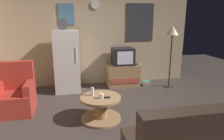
% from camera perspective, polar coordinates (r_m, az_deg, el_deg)
% --- Properties ---
extents(ground_plane, '(12.00, 12.00, 0.00)m').
position_cam_1_polar(ground_plane, '(3.53, 0.43, -15.66)').
color(ground_plane, '#3D332D').
extents(wall_with_art, '(5.20, 0.12, 2.79)m').
position_cam_1_polar(wall_with_art, '(5.49, -4.84, 10.47)').
color(wall_with_art, tan).
rests_on(wall_with_art, ground_plane).
extents(fridge, '(0.60, 0.62, 1.77)m').
position_cam_1_polar(fridge, '(5.05, -12.63, 2.45)').
color(fridge, silver).
rests_on(fridge, ground_plane).
extents(tv_stand, '(0.84, 0.53, 0.58)m').
position_cam_1_polar(tv_stand, '(5.44, 3.08, -1.40)').
color(tv_stand, '#9E754C').
rests_on(tv_stand, ground_plane).
extents(crt_tv, '(0.54, 0.51, 0.44)m').
position_cam_1_polar(crt_tv, '(5.32, 3.07, 3.92)').
color(crt_tv, black).
rests_on(crt_tv, tv_stand).
extents(standing_lamp, '(0.32, 0.32, 1.59)m').
position_cam_1_polar(standing_lamp, '(5.34, 16.70, 9.38)').
color(standing_lamp, '#332D28').
rests_on(standing_lamp, ground_plane).
extents(coffee_table, '(0.72, 0.72, 0.43)m').
position_cam_1_polar(coffee_table, '(3.66, -3.20, -10.70)').
color(coffee_table, '#9E754C').
rests_on(coffee_table, ground_plane).
extents(wine_glass, '(0.05, 0.05, 0.15)m').
position_cam_1_polar(wine_glass, '(3.63, -5.54, -6.05)').
color(wine_glass, silver).
rests_on(wine_glass, coffee_table).
extents(mug_ceramic_white, '(0.08, 0.08, 0.09)m').
position_cam_1_polar(mug_ceramic_white, '(3.49, -3.00, -7.37)').
color(mug_ceramic_white, silver).
rests_on(mug_ceramic_white, coffee_table).
extents(remote_control, '(0.15, 0.05, 0.02)m').
position_cam_1_polar(remote_control, '(3.52, -1.79, -7.79)').
color(remote_control, black).
rests_on(remote_control, coffee_table).
extents(armchair, '(0.68, 0.68, 0.96)m').
position_cam_1_polar(armchair, '(4.33, -25.75, -6.40)').
color(armchair, '#A52D23').
rests_on(armchair, ground_plane).
extents(book_stack, '(0.21, 0.17, 0.14)m').
position_cam_1_polar(book_stack, '(5.54, 9.54, -3.72)').
color(book_stack, slate).
rests_on(book_stack, ground_plane).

